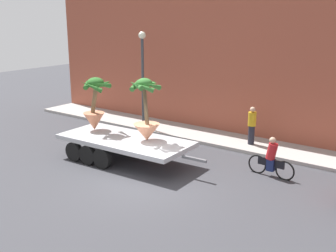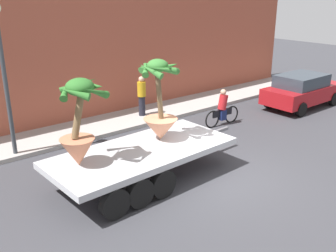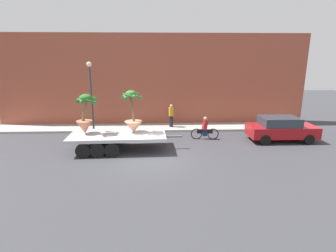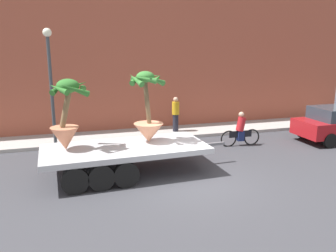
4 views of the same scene
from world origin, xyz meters
name	(u,v)px [view 1 (image 1 of 4)]	position (x,y,z in m)	size (l,w,h in m)	color
ground_plane	(143,182)	(0.00, 0.00, 0.00)	(60.00, 60.00, 0.00)	#38383D
sidewalk	(226,140)	(0.00, 6.10, 0.07)	(24.00, 2.20, 0.15)	#A39E99
building_facade	(245,63)	(0.00, 7.80, 3.52)	(24.00, 1.20, 7.05)	#9E4C38
flatbed_trailer	(120,142)	(-2.23, 1.27, 0.76)	(6.51, 2.65, 0.98)	#B7BABF
potted_palm_rear	(146,116)	(-1.12, 1.57, 1.97)	(1.25, 1.29, 2.47)	tan
potted_palm_middle	(95,106)	(-3.81, 1.44, 2.02)	(1.30, 1.43, 2.29)	#C17251
cyclist	(271,159)	(3.43, 3.24, 0.67)	(1.84, 0.36, 1.54)	black
pedestrian_near_gate	(252,125)	(1.34, 5.99, 1.04)	(0.36, 0.36, 1.71)	black
street_lamp	(143,68)	(-4.34, 5.30, 3.23)	(0.36, 0.36, 4.83)	#383D42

